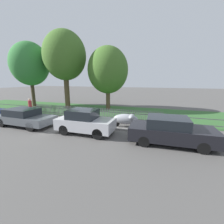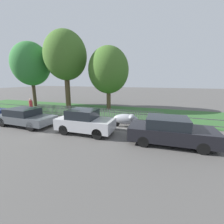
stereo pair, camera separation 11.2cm
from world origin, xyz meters
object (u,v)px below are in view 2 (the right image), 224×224
at_px(parked_car_red_compact, 170,131).
at_px(tree_nearest_kerb, 31,64).
at_px(parked_car_black_saloon, 25,117).
at_px(covered_motorcycle, 126,119).
at_px(pedestrian_near_fence, 31,105).
at_px(parked_car_navy_estate, 85,122).
at_px(tree_mid_park, 108,70).
at_px(tree_behind_motorcycle, 66,56).

height_order(parked_car_red_compact, tree_nearest_kerb, tree_nearest_kerb).
bearing_deg(parked_car_red_compact, parked_car_black_saloon, 178.26).
height_order(parked_car_black_saloon, covered_motorcycle, parked_car_black_saloon).
xyz_separation_m(parked_car_red_compact, pedestrian_near_fence, (-13.00, 2.95, 0.18)).
xyz_separation_m(covered_motorcycle, pedestrian_near_fence, (-10.05, 0.84, 0.32)).
distance_m(parked_car_red_compact, tree_nearest_kerb, 18.66).
relative_size(parked_car_black_saloon, covered_motorcycle, 2.38).
relative_size(parked_car_navy_estate, pedestrian_near_fence, 2.29).
xyz_separation_m(parked_car_navy_estate, pedestrian_near_fence, (-7.80, 3.01, 0.14)).
bearing_deg(pedestrian_near_fence, parked_car_black_saloon, 48.45).
bearing_deg(covered_motorcycle, tree_mid_park, 115.92).
distance_m(covered_motorcycle, tree_mid_park, 8.06).
bearing_deg(tree_behind_motorcycle, parked_car_red_compact, -32.32).
bearing_deg(tree_nearest_kerb, parked_car_navy_estate, -31.48).
xyz_separation_m(tree_behind_motorcycle, pedestrian_near_fence, (-1.24, -4.49, -5.27)).
bearing_deg(covered_motorcycle, parked_car_black_saloon, -168.70).
bearing_deg(parked_car_black_saloon, tree_nearest_kerb, 133.09).
distance_m(tree_nearest_kerb, pedestrian_near_fence, 7.03).
distance_m(tree_behind_motorcycle, tree_mid_park, 5.47).
height_order(parked_car_navy_estate, covered_motorcycle, parked_car_navy_estate).
distance_m(parked_car_black_saloon, parked_car_navy_estate, 5.16).
distance_m(covered_motorcycle, tree_behind_motorcycle, 11.72).
bearing_deg(pedestrian_near_fence, tree_nearest_kerb, -129.96).
height_order(tree_nearest_kerb, tree_mid_park, tree_nearest_kerb).
bearing_deg(covered_motorcycle, tree_behind_motorcycle, 143.50).
distance_m(parked_car_black_saloon, tree_mid_park, 9.83).
height_order(parked_car_black_saloon, pedestrian_near_fence, pedestrian_near_fence).
distance_m(parked_car_red_compact, tree_mid_park, 11.15).
relative_size(parked_car_red_compact, pedestrian_near_fence, 2.77).
bearing_deg(parked_car_black_saloon, pedestrian_near_fence, 132.17).
relative_size(covered_motorcycle, tree_behind_motorcycle, 0.21).
relative_size(parked_car_black_saloon, parked_car_navy_estate, 1.23).
height_order(covered_motorcycle, pedestrian_near_fence, pedestrian_near_fence).
height_order(parked_car_red_compact, pedestrian_near_fence, pedestrian_near_fence).
xyz_separation_m(parked_car_red_compact, tree_nearest_kerb, (-16.67, 6.96, 4.64)).
height_order(parked_car_black_saloon, tree_behind_motorcycle, tree_behind_motorcycle).
bearing_deg(tree_nearest_kerb, parked_car_red_compact, -22.67).
relative_size(tree_nearest_kerb, tree_behind_motorcycle, 0.89).
relative_size(covered_motorcycle, tree_mid_park, 0.27).
height_order(parked_car_navy_estate, tree_mid_park, tree_mid_park).
height_order(parked_car_navy_estate, parked_car_red_compact, parked_car_navy_estate).
bearing_deg(parked_car_navy_estate, covered_motorcycle, 43.14).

